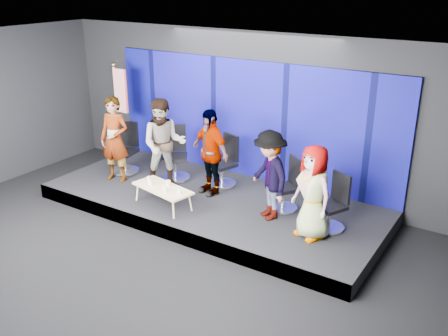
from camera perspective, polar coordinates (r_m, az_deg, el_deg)
The scene contains 21 objects.
ground at distance 8.73m, azimuth -10.76°, elevation -10.80°, with size 10.00×10.00×0.00m, color black.
room_walls at distance 7.74m, azimuth -11.99°, elevation 4.64°, with size 10.02×8.02×3.51m.
riser at distance 10.36m, azimuth -1.39°, elevation -4.05°, with size 7.00×3.00×0.30m, color black.
backdrop at distance 11.01m, azimuth 2.79°, elevation 5.54°, with size 7.00×0.08×2.60m, color #080B66.
chair_a at distance 11.69m, azimuth -11.18°, elevation 1.37°, with size 0.76×0.76×1.16m.
panelist_a at distance 11.07m, azimuth -12.39°, elevation 3.20°, with size 0.68×0.45×1.88m, color black.
chair_b at distance 11.14m, azimuth -5.63°, elevation 0.73°, with size 0.93×0.93×1.19m.
panelist_b at distance 10.51m, azimuth -6.88°, elevation 2.74°, with size 0.94×0.73×1.93m, color black.
chair_c at distance 10.74m, azimuth 0.01°, elevation -0.10°, with size 0.79×0.79×1.11m.
panelist_c at distance 10.17m, azimuth -1.61°, elevation 1.85°, with size 1.05×0.44×1.80m, color black.
chair_d at distance 9.71m, azimuth 7.07°, elevation -2.83°, with size 0.83×0.83×1.05m.
panelist_d at distance 9.15m, azimuth 5.21°, elevation -0.84°, with size 1.10×0.63×1.70m, color black.
chair_e at distance 9.12m, azimuth 12.21°, elevation -4.85°, with size 0.78×0.78×1.03m.
panelist_e at distance 8.58m, azimuth 10.14°, elevation -2.76°, with size 0.82×0.53×1.67m, color black.
coffee_table at distance 9.84m, azimuth -7.02°, elevation -2.37°, with size 1.36×0.79×0.39m.
mug_a at distance 10.15m, azimuth -8.59°, elevation -1.22°, with size 0.08×0.08×0.09m, color silver.
mug_b at distance 9.96m, azimuth -8.42°, elevation -1.65°, with size 0.08×0.08×0.10m, color silver.
mug_c at distance 9.86m, azimuth -6.39°, elevation -1.74°, with size 0.09×0.09×0.11m, color silver.
mug_d at distance 9.63m, azimuth -6.78°, elevation -2.36°, with size 0.09×0.09×0.10m, color silver.
mug_e at distance 9.50m, azimuth -5.14°, elevation -2.71°, with size 0.07×0.07×0.09m, color silver.
flag_stand at distance 12.30m, azimuth -11.80°, elevation 6.57°, with size 0.54×0.31×2.36m.
Camera 1 is at (5.27, -5.24, 4.59)m, focal length 40.00 mm.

